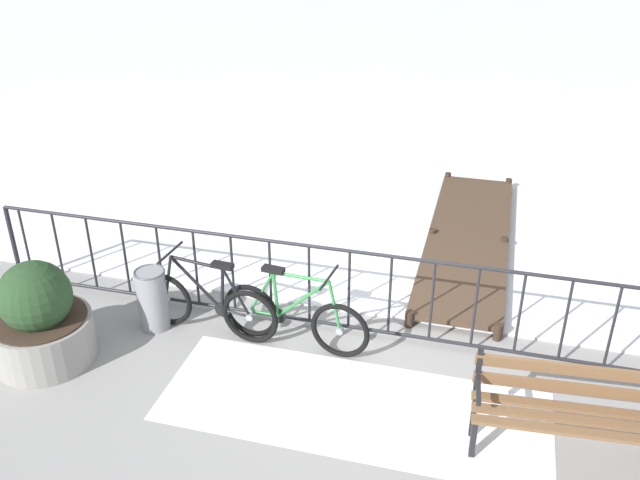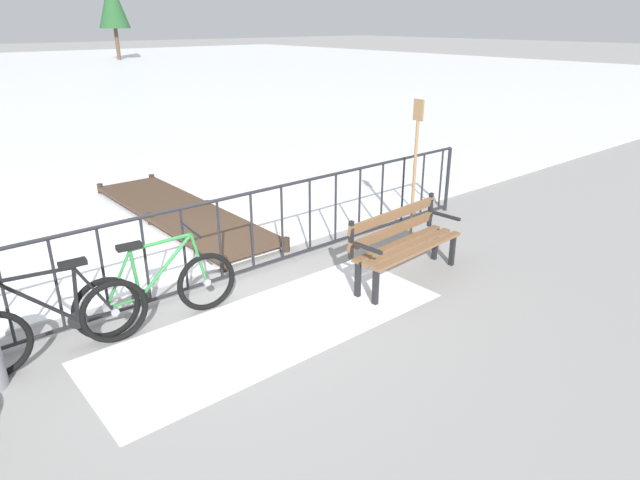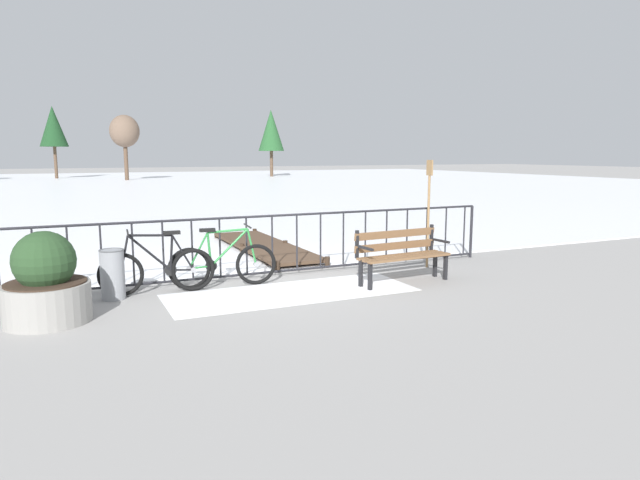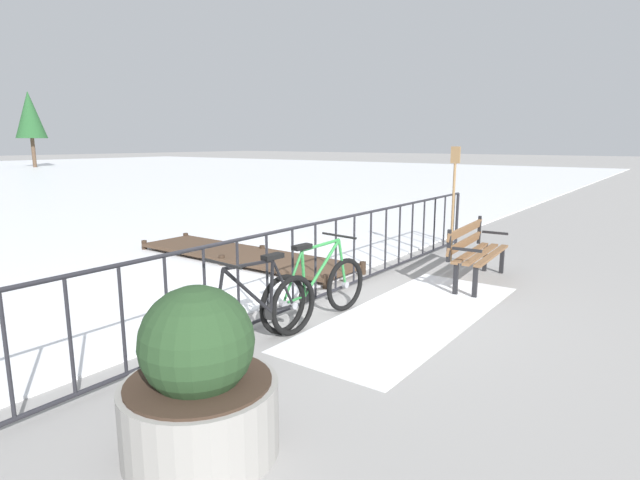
{
  "view_description": "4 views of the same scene",
  "coord_description": "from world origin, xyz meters",
  "px_view_note": "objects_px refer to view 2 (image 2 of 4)",
  "views": [
    {
      "loc": [
        1.15,
        -6.33,
        4.59
      ],
      "look_at": [
        -0.63,
        0.29,
        0.98
      ],
      "focal_mm": 38.89,
      "sensor_mm": 36.0,
      "label": 1
    },
    {
      "loc": [
        -2.74,
        -5.34,
        2.97
      ],
      "look_at": [
        1.12,
        -0.77,
        0.57
      ],
      "focal_mm": 30.99,
      "sensor_mm": 36.0,
      "label": 2
    },
    {
      "loc": [
        -2.97,
        -8.89,
        2.09
      ],
      "look_at": [
        0.92,
        -0.45,
        0.65
      ],
      "focal_mm": 31.38,
      "sensor_mm": 36.0,
      "label": 3
    },
    {
      "loc": [
        -5.27,
        -3.79,
        2.06
      ],
      "look_at": [
        0.09,
        0.16,
        0.77
      ],
      "focal_mm": 28.6,
      "sensor_mm": 36.0,
      "label": 4
    }
  ],
  "objects_px": {
    "bicycle_near_railing": "(56,324)",
    "oar_upright": "(415,161)",
    "bicycle_second": "(158,291)",
    "park_bench": "(403,239)"
  },
  "relations": [
    {
      "from": "bicycle_near_railing",
      "to": "bicycle_second",
      "type": "bearing_deg",
      "value": 0.96
    },
    {
      "from": "bicycle_near_railing",
      "to": "oar_upright",
      "type": "relative_size",
      "value": 0.86
    },
    {
      "from": "park_bench",
      "to": "oar_upright",
      "type": "distance_m",
      "value": 1.5
    },
    {
      "from": "bicycle_second",
      "to": "oar_upright",
      "type": "distance_m",
      "value": 3.93
    },
    {
      "from": "oar_upright",
      "to": "bicycle_near_railing",
      "type": "bearing_deg",
      "value": 179.44
    },
    {
      "from": "bicycle_second",
      "to": "bicycle_near_railing",
      "type": "bearing_deg",
      "value": -179.04
    },
    {
      "from": "bicycle_near_railing",
      "to": "bicycle_second",
      "type": "relative_size",
      "value": 1.0
    },
    {
      "from": "bicycle_second",
      "to": "oar_upright",
      "type": "relative_size",
      "value": 0.86
    },
    {
      "from": "bicycle_near_railing",
      "to": "bicycle_second",
      "type": "distance_m",
      "value": 1.0
    },
    {
      "from": "bicycle_second",
      "to": "oar_upright",
      "type": "height_order",
      "value": "oar_upright"
    }
  ]
}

